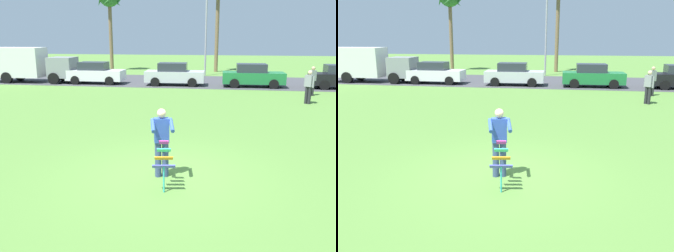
{
  "view_description": "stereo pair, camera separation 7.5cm",
  "coord_description": "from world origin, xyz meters",
  "views": [
    {
      "loc": [
        1.36,
        -8.17,
        3.4
      ],
      "look_at": [
        -0.06,
        0.9,
        1.05
      ],
      "focal_mm": 37.31,
      "sensor_mm": 36.0,
      "label": 1
    },
    {
      "loc": [
        1.44,
        -8.15,
        3.4
      ],
      "look_at": [
        -0.06,
        0.9,
        1.05
      ],
      "focal_mm": 37.31,
      "sensor_mm": 36.0,
      "label": 2
    }
  ],
  "objects": [
    {
      "name": "kite_held",
      "position": [
        0.12,
        -0.85,
        0.72
      ],
      "size": [
        0.53,
        0.68,
        1.09
      ],
      "color": "#D83399",
      "rests_on": "ground"
    },
    {
      "name": "parked_truck_grey_van",
      "position": [
        -13.5,
        16.79,
        1.41
      ],
      "size": [
        6.75,
        2.24,
        2.62
      ],
      "color": "gray",
      "rests_on": "ground"
    },
    {
      "name": "person_kite_flyer",
      "position": [
        -0.06,
        -0.12,
        0.95
      ],
      "size": [
        0.66,
        0.74,
        1.73
      ],
      "color": "#384772",
      "rests_on": "ground"
    },
    {
      "name": "parked_car_silver",
      "position": [
        -2.11,
        16.79,
        0.77
      ],
      "size": [
        4.25,
        1.94,
        1.6
      ],
      "color": "silver",
      "rests_on": "ground"
    },
    {
      "name": "palm_tree_left_near",
      "position": [
        -10.04,
        26.95,
        6.96
      ],
      "size": [
        2.58,
        2.71,
        8.36
      ],
      "color": "brown",
      "rests_on": "ground"
    },
    {
      "name": "streetlight_pole",
      "position": [
        -0.28,
        23.79,
        4.0
      ],
      "size": [
        0.24,
        1.65,
        7.0
      ],
      "color": "#9E9EA3",
      "rests_on": "ground"
    },
    {
      "name": "parked_car_green",
      "position": [
        3.39,
        16.79,
        0.77
      ],
      "size": [
        4.22,
        1.88,
        1.6
      ],
      "color": "#1E7238",
      "rests_on": "ground"
    },
    {
      "name": "parked_car_white",
      "position": [
        -8.05,
        16.79,
        0.77
      ],
      "size": [
        4.2,
        1.84,
        1.6
      ],
      "color": "white",
      "rests_on": "ground"
    },
    {
      "name": "person_walker_near",
      "position": [
        5.76,
        10.72,
        0.93
      ],
      "size": [
        0.42,
        0.44,
        1.73
      ],
      "color": "#26262B",
      "rests_on": "ground"
    },
    {
      "name": "person_walker_far",
      "position": [
        6.55,
        13.39,
        0.93
      ],
      "size": [
        0.5,
        0.37,
        1.73
      ],
      "color": "#26262B",
      "rests_on": "ground"
    },
    {
      "name": "road_strip",
      "position": [
        0.0,
        19.19,
        0.01
      ],
      "size": [
        120.0,
        8.0,
        0.01
      ],
      "primitive_type": "cube",
      "color": "#424247",
      "rests_on": "ground"
    },
    {
      "name": "ground_plane",
      "position": [
        0.0,
        0.0,
        0.0
      ],
      "size": [
        120.0,
        120.0,
        0.0
      ],
      "primitive_type": "plane",
      "color": "#568438"
    }
  ]
}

